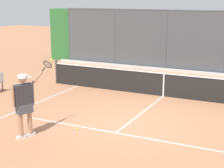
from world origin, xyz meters
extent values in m
plane|color=#B27551|center=(0.00, 0.00, 0.00)|extent=(60.00, 60.00, 0.00)
cube|color=white|center=(0.00, 0.89, 0.00)|extent=(6.19, 0.05, 0.01)
cube|color=white|center=(3.97, 0.49, 0.00)|extent=(0.05, 8.05, 0.01)
cube|color=white|center=(0.00, -1.32, 0.00)|extent=(0.05, 4.43, 0.01)
cylinder|color=#474C51|center=(1.51, -8.55, 1.61)|extent=(0.07, 0.07, 3.22)
cylinder|color=#474C51|center=(4.53, -8.55, 1.61)|extent=(0.07, 0.07, 3.22)
cylinder|color=#474C51|center=(7.56, -8.55, 1.61)|extent=(0.07, 0.07, 3.22)
cylinder|color=#474C51|center=(0.00, -8.55, 3.18)|extent=(15.11, 0.05, 0.05)
cube|color=#474C51|center=(0.00, -8.55, 1.61)|extent=(15.11, 0.02, 3.22)
cube|color=#2D6B33|center=(0.00, -9.20, 1.58)|extent=(18.11, 0.90, 3.15)
cube|color=silver|center=(0.00, -8.37, 0.07)|extent=(16.11, 0.18, 0.15)
cylinder|color=#2D2D2D|center=(5.09, -3.54, 0.54)|extent=(0.09, 0.09, 1.07)
cube|color=black|center=(0.00, -3.54, 0.46)|extent=(10.09, 0.02, 0.91)
cube|color=white|center=(0.00, -3.54, 0.94)|extent=(10.09, 0.04, 0.05)
cube|color=white|center=(0.00, -3.54, 0.46)|extent=(0.05, 0.04, 0.91)
cube|color=silver|center=(2.20, 2.43, 0.04)|extent=(0.20, 0.28, 0.09)
cylinder|color=#A87A5B|center=(2.20, 2.43, 0.51)|extent=(0.13, 0.13, 0.84)
cube|color=silver|center=(2.09, 2.16, 0.04)|extent=(0.20, 0.28, 0.09)
cylinder|color=#A87A5B|center=(2.09, 2.16, 0.51)|extent=(0.13, 0.13, 0.84)
cube|color=#474C56|center=(2.15, 2.30, 0.85)|extent=(0.37, 0.49, 0.26)
cube|color=#2D2D33|center=(2.15, 2.30, 1.24)|extent=(0.39, 0.56, 0.61)
cylinder|color=#A87A5B|center=(2.27, 2.59, 1.26)|extent=(0.08, 0.08, 0.56)
cylinder|color=#A87A5B|center=(2.01, 1.83, 1.66)|extent=(0.13, 0.41, 0.31)
sphere|color=#A87A5B|center=(2.15, 2.30, 1.70)|extent=(0.23, 0.23, 0.23)
cylinder|color=white|center=(2.15, 2.30, 1.76)|extent=(0.35, 0.35, 0.09)
cube|color=white|center=(2.10, 2.18, 1.73)|extent=(0.26, 0.27, 0.02)
cylinder|color=black|center=(1.98, 1.58, 1.83)|extent=(0.05, 0.17, 0.13)
torus|color=black|center=(1.96, 1.39, 1.96)|extent=(0.31, 0.21, 0.26)
cylinder|color=silver|center=(1.96, 1.39, 1.96)|extent=(0.26, 0.17, 0.21)
sphere|color=#CCDB33|center=(1.94, 1.21, 2.08)|extent=(0.07, 0.07, 0.07)
sphere|color=#D6E042|center=(1.13, 1.21, 0.03)|extent=(0.07, 0.07, 0.07)
cylinder|color=#333338|center=(6.28, -1.31, 0.22)|extent=(0.04, 0.04, 0.44)
camera|label=1|loc=(-4.23, 9.85, 3.88)|focal=58.00mm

